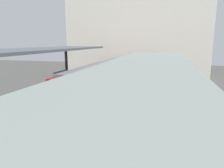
{
  "coord_description": "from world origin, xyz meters",
  "views": [
    {
      "loc": [
        4.73,
        -9.02,
        5.0
      ],
      "look_at": [
        0.65,
        6.47,
        1.77
      ],
      "focal_mm": 33.7,
      "sensor_mm": 36.0,
      "label": 1
    }
  ],
  "objects": [
    {
      "name": "rail_near_side",
      "position": [
        -0.72,
        0.0,
        0.27
      ],
      "size": [
        0.08,
        28.0,
        0.14
      ],
      "primitive_type": "cube",
      "color": "slate",
      "rests_on": "track_ballast"
    },
    {
      "name": "track_ballast",
      "position": [
        0.0,
        0.0,
        0.1
      ],
      "size": [
        3.2,
        28.0,
        0.2
      ],
      "primitive_type": "cube",
      "color": "#59544C",
      "rests_on": "ground_plane"
    },
    {
      "name": "ground_plane",
      "position": [
        0.0,
        0.0,
        0.0
      ],
      "size": [
        80.0,
        80.0,
        0.0
      ],
      "primitive_type": "plane",
      "color": "#383835"
    },
    {
      "name": "platform_bench",
      "position": [
        3.29,
        1.97,
        1.46
      ],
      "size": [
        1.4,
        0.41,
        0.86
      ],
      "color": "black",
      "rests_on": "platform_right"
    },
    {
      "name": "canopy_right",
      "position": [
        3.8,
        1.4,
        3.88
      ],
      "size": [
        4.18,
        21.0,
        2.99
      ],
      "color": "#333335",
      "rests_on": "platform_right"
    },
    {
      "name": "platform_left",
      "position": [
        -3.8,
        0.0,
        0.5
      ],
      "size": [
        4.4,
        28.0,
        1.0
      ],
      "primitive_type": "cube",
      "color": "gray",
      "rests_on": "ground_plane"
    },
    {
      "name": "rail_far_side",
      "position": [
        0.72,
        0.0,
        0.27
      ],
      "size": [
        0.08,
        28.0,
        0.14
      ],
      "primitive_type": "cube",
      "color": "slate",
      "rests_on": "track_ballast"
    },
    {
      "name": "canopy_left",
      "position": [
        -3.8,
        1.4,
        4.43
      ],
      "size": [
        4.18,
        21.0,
        3.55
      ],
      "color": "#333335",
      "rests_on": "platform_left"
    },
    {
      "name": "platform_sign",
      "position": [
        2.85,
        -2.06,
        2.62
      ],
      "size": [
        0.9,
        0.08,
        2.21
      ],
      "color": "#262628",
      "rests_on": "platform_right"
    },
    {
      "name": "platform_right",
      "position": [
        3.8,
        0.0,
        0.5
      ],
      "size": [
        4.4,
        28.0,
        1.0
      ],
      "primitive_type": "cube",
      "color": "gray",
      "rests_on": "ground_plane"
    },
    {
      "name": "commuter_train",
      "position": [
        0.0,
        7.47,
        1.73
      ],
      "size": [
        2.78,
        14.14,
        3.1
      ],
      "color": "maroon",
      "rests_on": "track_ballast"
    },
    {
      "name": "station_building_backdrop",
      "position": [
        0.62,
        20.0,
        5.5
      ],
      "size": [
        18.0,
        6.0,
        11.0
      ],
      "primitive_type": "cube",
      "color": "beige",
      "rests_on": "ground_plane"
    },
    {
      "name": "passenger_near_bench",
      "position": [
        5.4,
        -0.45,
        1.85
      ],
      "size": [
        0.36,
        0.36,
        1.65
      ],
      "color": "#998460",
      "rests_on": "platform_right"
    }
  ]
}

